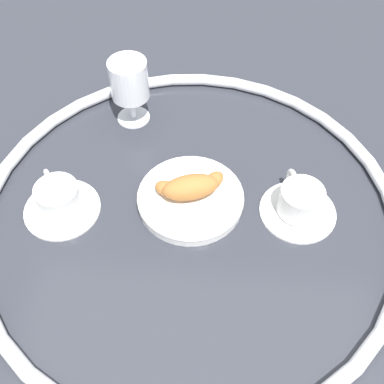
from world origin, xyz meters
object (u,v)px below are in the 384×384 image
Objects in this scene: coffee_cup_far at (300,203)px; juice_glass_left at (129,82)px; coffee_cup_near at (59,200)px; croissant_large at (192,187)px; pastry_plate at (192,198)px.

juice_glass_left is (-0.33, 0.22, 0.07)m from coffee_cup_far.
coffee_cup_near is 1.00× the size of coffee_cup_far.
juice_glass_left is at bearing 69.90° from coffee_cup_near.
coffee_cup_near is (-0.23, -0.04, -0.02)m from croissant_large.
croissant_large is (-0.00, 0.00, 0.03)m from pastry_plate.
coffee_cup_near is 0.42m from coffee_cup_far.
coffee_cup_near is 0.97× the size of juice_glass_left.
juice_glass_left is (-0.14, 0.21, 0.05)m from croissant_large.
juice_glass_left reaches higher than pastry_plate.
croissant_large is at bearing 9.29° from coffee_cup_near.
coffee_cup_near and coffee_cup_far have the same top height.
coffee_cup_far is at bearing 3.84° from coffee_cup_near.
croissant_large is 0.94× the size of juice_glass_left.
coffee_cup_near is at bearing -176.16° from coffee_cup_far.
juice_glass_left reaches higher than coffee_cup_far.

